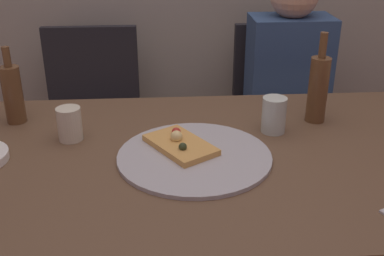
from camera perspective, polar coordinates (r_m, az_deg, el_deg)
The scene contains 10 objects.
dining_table at distance 1.43m, azimuth 1.32°, elevation -5.66°, with size 1.66×0.94×0.74m.
pizza_tray at distance 1.37m, azimuth 0.29°, elevation -3.41°, with size 0.44×0.44×0.01m, color #ADADB2.
pizza_slice_last at distance 1.41m, azimuth -1.45°, elevation -1.90°, with size 0.23×0.26×0.05m.
wine_bottle at distance 1.68m, azimuth -20.65°, elevation 3.93°, with size 0.06×0.06×0.26m.
beer_bottle at distance 1.63m, azimuth 14.84°, elevation 4.66°, with size 0.07×0.07×0.30m.
tumbler_near at distance 1.51m, azimuth -14.43°, elevation 0.47°, with size 0.07×0.07×0.10m, color beige.
short_glass at distance 1.54m, azimuth 9.77°, elevation 1.55°, with size 0.08×0.08×0.12m, color #B7C6BC.
chair_left at distance 2.30m, azimuth -11.81°, elevation 1.71°, with size 0.44×0.44×0.90m.
chair_right at distance 2.35m, azimuth 10.60°, elevation 2.31°, with size 0.44×0.44×0.90m.
guest_in_sweater at distance 2.17m, azimuth 11.80°, elevation 3.90°, with size 0.36×0.56×1.17m.
Camera 1 is at (-0.12, -1.23, 1.40)m, focal length 44.62 mm.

